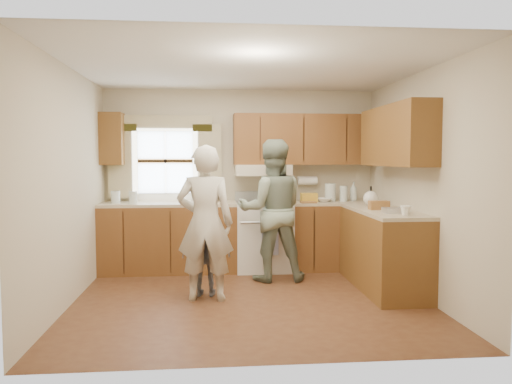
{
  "coord_description": "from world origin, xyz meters",
  "views": [
    {
      "loc": [
        -0.42,
        -5.34,
        1.55
      ],
      "look_at": [
        0.1,
        0.4,
        1.15
      ],
      "focal_mm": 35.0,
      "sensor_mm": 36.0,
      "label": 1
    }
  ],
  "objects": [
    {
      "name": "room",
      "position": [
        0.0,
        0.0,
        1.25
      ],
      "size": [
        3.8,
        3.8,
        3.8
      ],
      "color": "#4A2616",
      "rests_on": "ground"
    },
    {
      "name": "child",
      "position": [
        -0.48,
        0.19,
        0.46
      ],
      "size": [
        0.56,
        0.29,
        0.92
      ],
      "primitive_type": "imported",
      "rotation": [
        0.0,
        0.0,
        3.02
      ],
      "color": "slate",
      "rests_on": "ground"
    },
    {
      "name": "kitchen_fixtures",
      "position": [
        0.61,
        1.08,
        0.84
      ],
      "size": [
        3.8,
        2.25,
        2.15
      ],
      "color": "#4A230F",
      "rests_on": "ground"
    },
    {
      "name": "woman_left",
      "position": [
        -0.49,
        0.03,
        0.84
      ],
      "size": [
        0.64,
        0.45,
        1.68
      ],
      "primitive_type": "imported",
      "rotation": [
        0.0,
        0.0,
        3.06
      ],
      "color": "beige",
      "rests_on": "ground"
    },
    {
      "name": "stove",
      "position": [
        0.3,
        1.44,
        0.47
      ],
      "size": [
        0.76,
        0.67,
        1.07
      ],
      "color": "silver",
      "rests_on": "ground"
    },
    {
      "name": "woman_right",
      "position": [
        0.34,
        0.85,
        0.89
      ],
      "size": [
        0.87,
        0.68,
        1.77
      ],
      "primitive_type": "imported",
      "rotation": [
        0.0,
        0.0,
        3.15
      ],
      "color": "#284031",
      "rests_on": "ground"
    }
  ]
}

